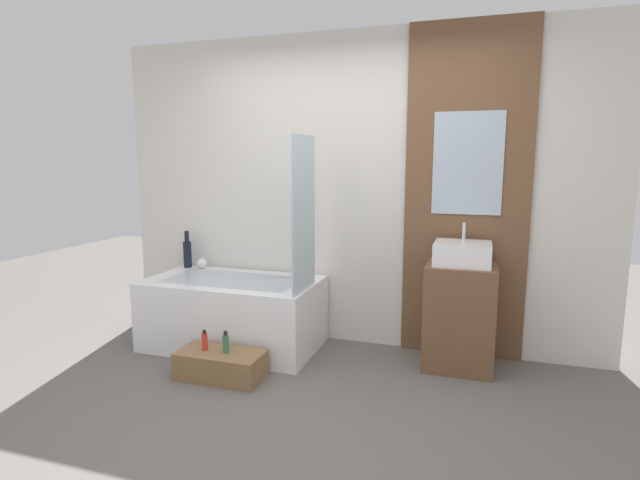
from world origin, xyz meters
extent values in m
plane|color=#605B56|center=(0.00, 0.00, 0.00)|extent=(12.00, 12.00, 0.00)
cube|color=silver|center=(0.00, 1.58, 1.30)|extent=(4.20, 0.06, 2.60)
cube|color=brown|center=(0.94, 1.53, 1.30)|extent=(0.95, 0.03, 2.60)
cube|color=#ADBCCC|center=(0.94, 1.51, 1.54)|extent=(0.52, 0.01, 0.78)
cube|color=white|center=(-0.89, 1.13, 0.29)|extent=(1.43, 0.80, 0.58)
cube|color=silver|center=(-0.89, 1.13, 0.57)|extent=(1.11, 0.56, 0.01)
cube|color=silver|center=(-0.21, 1.00, 1.16)|extent=(0.01, 0.49, 1.17)
cube|color=olive|center=(-0.69, 0.53, 0.10)|extent=(0.63, 0.31, 0.20)
cube|color=brown|center=(0.94, 1.28, 0.40)|extent=(0.51, 0.47, 0.80)
cube|color=white|center=(0.94, 1.28, 0.88)|extent=(0.41, 0.37, 0.16)
cylinder|color=silver|center=(0.94, 1.38, 1.03)|extent=(0.02, 0.02, 0.13)
cylinder|color=black|center=(-1.52, 1.44, 0.70)|extent=(0.07, 0.07, 0.24)
cylinder|color=black|center=(-1.52, 1.44, 0.87)|extent=(0.04, 0.04, 0.10)
sphere|color=white|center=(-1.37, 1.43, 0.62)|extent=(0.09, 0.09, 0.09)
cylinder|color=red|center=(-0.81, 0.53, 0.26)|extent=(0.04, 0.04, 0.12)
cylinder|color=black|center=(-0.81, 0.53, 0.33)|extent=(0.03, 0.03, 0.03)
cylinder|color=#38704C|center=(-0.64, 0.53, 0.26)|extent=(0.05, 0.05, 0.13)
cylinder|color=black|center=(-0.64, 0.53, 0.34)|extent=(0.03, 0.03, 0.03)
camera|label=1|loc=(1.06, -2.50, 1.57)|focal=28.00mm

